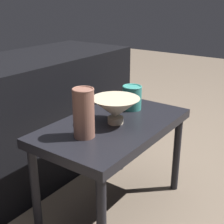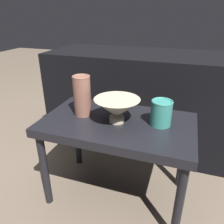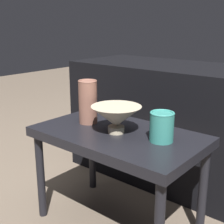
# 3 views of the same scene
# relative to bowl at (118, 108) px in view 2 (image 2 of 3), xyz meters

# --- Properties ---
(ground_plane) EXTENTS (8.00, 8.00, 0.00)m
(ground_plane) POSITION_rel_bowl_xyz_m (-0.00, 0.01, -0.51)
(ground_plane) COLOR #6B5B4C
(table) EXTENTS (0.69, 0.41, 0.44)m
(table) POSITION_rel_bowl_xyz_m (-0.00, 0.01, -0.12)
(table) COLOR black
(table) RESTS_ON ground_plane
(couch_backdrop) EXTENTS (1.26, 0.50, 0.65)m
(couch_backdrop) POSITION_rel_bowl_xyz_m (-0.00, 0.58, -0.18)
(couch_backdrop) COLOR black
(couch_backdrop) RESTS_ON ground_plane
(bowl) EXTENTS (0.20, 0.20, 0.11)m
(bowl) POSITION_rel_bowl_xyz_m (0.00, 0.00, 0.00)
(bowl) COLOR #C1B293
(bowl) RESTS_ON table
(vase_textured_left) EXTENTS (0.08, 0.08, 0.19)m
(vase_textured_left) POSITION_rel_bowl_xyz_m (-0.18, 0.02, 0.03)
(vase_textured_left) COLOR brown
(vase_textured_left) RESTS_ON table
(vase_colorful_right) EXTENTS (0.09, 0.09, 0.11)m
(vase_colorful_right) POSITION_rel_bowl_xyz_m (0.19, 0.04, -0.01)
(vase_colorful_right) COLOR teal
(vase_colorful_right) RESTS_ON table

